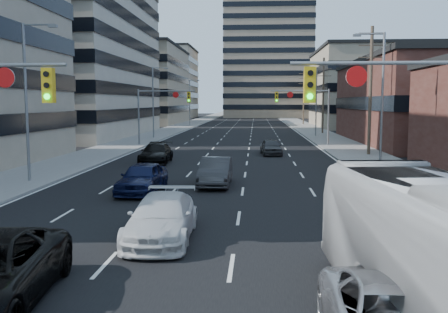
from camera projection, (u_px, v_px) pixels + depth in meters
name	position (u px, v px, depth m)	size (l,w,h in m)	color
road_surface	(247.00, 119.00, 137.10)	(18.00, 300.00, 0.02)	black
sidewalk_left	(205.00, 119.00, 137.82)	(5.00, 300.00, 0.15)	slate
sidewalk_right	(289.00, 119.00, 136.37)	(5.00, 300.00, 0.15)	slate
office_left_mid	(40.00, 33.00, 67.85)	(26.00, 34.00, 28.00)	#ADA089
office_left_far	(134.00, 87.00, 107.99)	(20.00, 30.00, 16.00)	gray
office_right_far	(377.00, 89.00, 93.10)	(22.00, 28.00, 14.00)	gray
apartment_tower	(268.00, 23.00, 153.42)	(26.00, 26.00, 58.00)	gray
bg_block_left	(153.00, 84.00, 147.71)	(24.00, 24.00, 20.00)	#ADA089
bg_block_right	(366.00, 97.00, 134.43)	(22.00, 22.00, 12.00)	gray
signal_near_right	(421.00, 112.00, 15.13)	(6.59, 0.33, 6.00)	slate
signal_far_left	(160.00, 105.00, 52.79)	(6.09, 0.33, 6.00)	slate
signal_far_right	(306.00, 105.00, 51.82)	(6.09, 0.33, 6.00)	slate
utility_pole_block	(370.00, 89.00, 42.45)	(2.20, 0.28, 11.00)	#4C3D2D
utility_pole_midblock	(323.00, 94.00, 72.21)	(2.20, 0.28, 11.00)	#4C3D2D
utility_pole_distant	(304.00, 97.00, 101.98)	(2.20, 0.28, 11.00)	#4C3D2D
streetlight_left_near	(29.00, 95.00, 28.08)	(2.03, 0.22, 9.00)	slate
streetlight_left_mid	(154.00, 99.00, 62.81)	(2.03, 0.22, 9.00)	slate
streetlight_left_far	(190.00, 100.00, 97.53)	(2.03, 0.22, 9.00)	slate
streetlight_right_near	(380.00, 95.00, 31.73)	(2.03, 0.22, 9.00)	slate
streetlight_right_far	(315.00, 99.00, 66.46)	(2.03, 0.22, 9.00)	slate
white_van	(162.00, 218.00, 16.76)	(2.09, 5.15, 1.49)	silver
sedan_blue	(142.00, 178.00, 25.33)	(1.88, 4.66, 1.59)	#0D1234
sedan_grey_center	(216.00, 172.00, 27.66)	(1.64, 4.72, 1.55)	#2C2C2F
sedan_black_far	(156.00, 153.00, 37.82)	(2.12, 5.21, 1.51)	black
sedan_grey_right	(271.00, 147.00, 43.83)	(1.68, 4.18, 1.43)	#38393B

